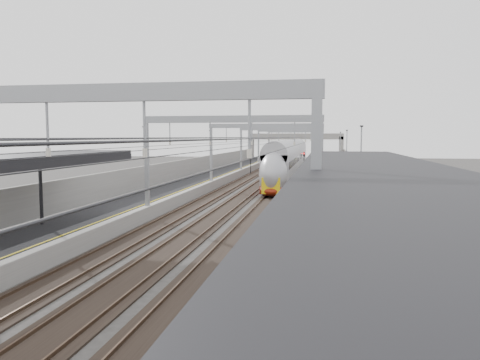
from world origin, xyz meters
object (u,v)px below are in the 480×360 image
at_px(bench, 361,247).
at_px(overbridge, 296,140).
at_px(signal_green, 251,160).
at_px(train, 289,163).

bearing_deg(bench, overbridge, 95.09).
bearing_deg(signal_green, bench, -76.52).
bearing_deg(bench, train, 97.59).
relative_size(train, bench, 32.89).
xyz_separation_m(overbridge, bench, (8.08, -90.74, -3.82)).
distance_m(overbridge, signal_green, 35.84).
bearing_deg(bench, signal_green, 103.48).
distance_m(bench, signal_green, 56.98).
height_order(train, bench, train).
relative_size(overbridge, train, 0.42).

